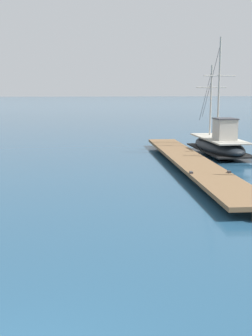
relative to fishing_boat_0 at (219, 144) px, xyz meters
name	(u,v)px	position (x,y,z in m)	size (l,w,h in m)	color
floating_dock	(191,161)	(-2.79, -4.13, -0.28)	(2.21, 17.61, 0.53)	brown
fishing_boat_0	(219,144)	(0.00, 0.00, 0.00)	(2.29, 7.14, 6.82)	black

